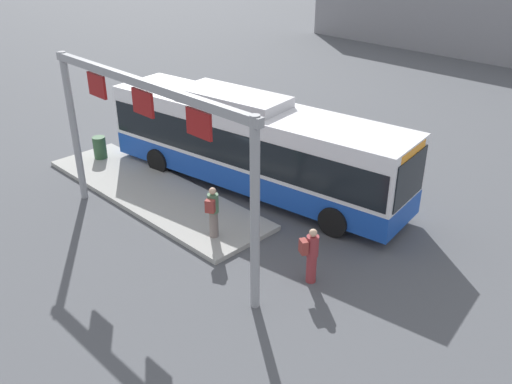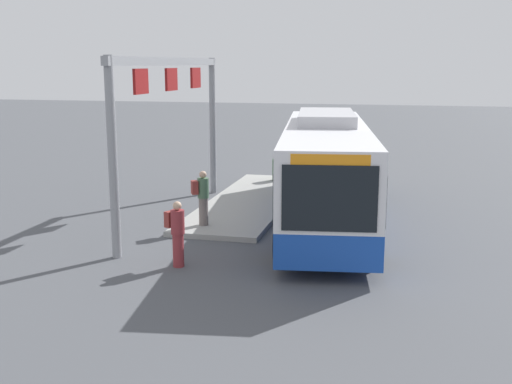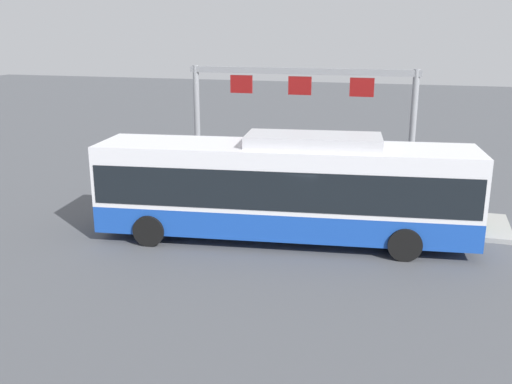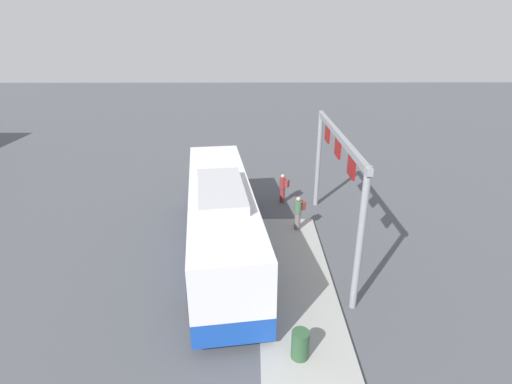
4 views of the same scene
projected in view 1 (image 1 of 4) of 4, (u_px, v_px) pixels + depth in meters
ground_plane at (253, 187)px, 20.42m from camera, size 120.00×120.00×0.00m
platform_curb at (153, 192)px, 19.86m from camera, size 10.00×2.80×0.16m
bus_main at (252, 141)px, 19.60m from camera, size 12.05×4.08×3.46m
person_boarding at (311, 254)px, 14.80m from camera, size 0.51×0.60×1.67m
person_waiting_near at (213, 211)px, 16.60m from camera, size 0.53×0.61×1.67m
platform_sign_gantry at (145, 129)px, 15.27m from camera, size 9.02×0.24×5.20m
trash_bin at (100, 147)px, 22.24m from camera, size 0.52×0.52×0.90m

